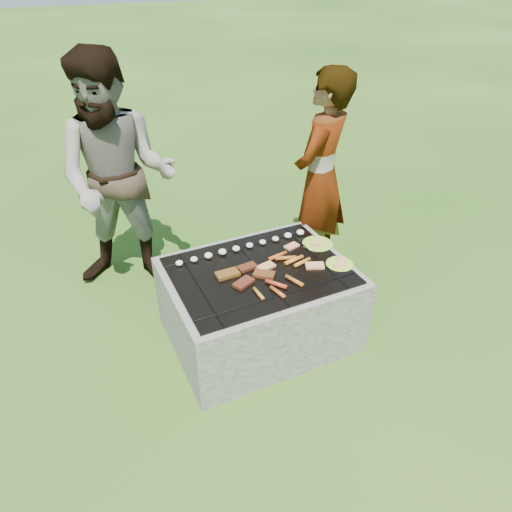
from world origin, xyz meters
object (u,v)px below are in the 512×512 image
at_px(cook, 320,178).
at_px(bystander, 119,179).
at_px(fire_pit, 259,306).
at_px(plate_near, 340,264).
at_px(plate_far, 317,244).

height_order(cook, bystander, bystander).
distance_m(fire_pit, bystander, 1.51).
distance_m(plate_near, bystander, 1.86).
relative_size(plate_far, plate_near, 0.94).
bearing_deg(fire_pit, cook, 35.12).
bearing_deg(plate_near, fire_pit, 162.25).
relative_size(plate_near, bystander, 0.13).
bearing_deg(cook, bystander, -52.45).
xyz_separation_m(plate_far, bystander, (-1.26, 1.02, 0.37)).
relative_size(fire_pit, bystander, 0.66).
distance_m(fire_pit, plate_far, 0.66).
bearing_deg(plate_near, plate_far, 90.31).
distance_m(plate_far, cook, 0.65).
xyz_separation_m(cook, bystander, (-1.56, 0.53, 0.08)).
bearing_deg(fire_pit, plate_near, -17.75).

